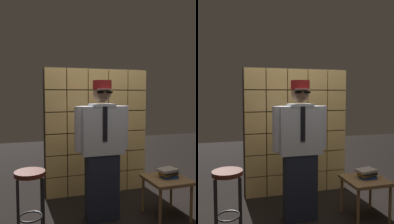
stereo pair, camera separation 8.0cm
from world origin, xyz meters
TOP-DOWN VIEW (x-y plane):
  - glass_block_wall at (0.00, 1.26)m, footprint 1.70×0.10m
  - standing_person at (-0.20, 0.41)m, footprint 0.70×0.29m
  - bar_stool at (-1.09, 0.28)m, footprint 0.34×0.34m
  - side_table at (0.61, 0.22)m, footprint 0.52×0.52m
  - book_stack at (0.64, 0.23)m, footprint 0.27×0.22m

SIDE VIEW (x-z plane):
  - side_table at x=0.61m, z-range 0.19..0.71m
  - bar_stool at x=-1.09m, z-range 0.18..0.93m
  - book_stack at x=0.64m, z-range 0.52..0.64m
  - standing_person at x=-0.20m, z-range 0.04..1.80m
  - glass_block_wall at x=0.00m, z-range -0.02..2.01m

